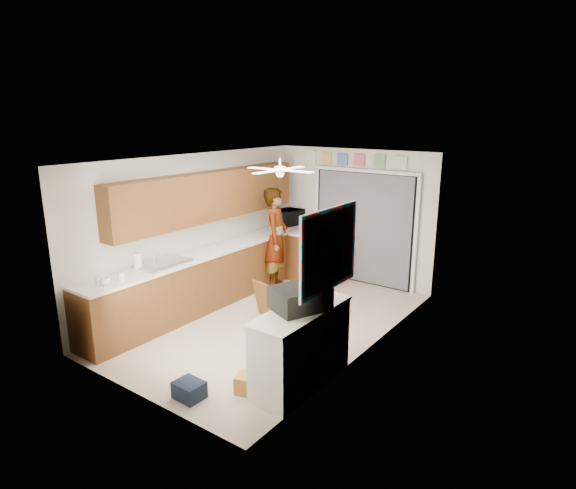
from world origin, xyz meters
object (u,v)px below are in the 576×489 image
Objects in this scene: suitcase at (300,298)px; cardboard_box at (251,384)px; paper_towel_roll at (138,261)px; man at (276,238)px; microwave at (288,217)px; navy_crate at (189,390)px; dog at (328,304)px; cup at (105,281)px.

suitcase is 1.14m from cardboard_box.
paper_towel_roll is 2.68m from man.
paper_towel_roll reaches higher than cardboard_box.
microwave is 4.92m from navy_crate.
man reaches higher than cardboard_box.
paper_towel_roll is at bearing 171.70° from cardboard_box.
cardboard_box is 0.18× the size of man.
dog is (-0.75, 1.88, -0.88)m from suitcase.
cup is at bearing -73.72° from paper_towel_roll.
man is (0.51, 2.63, -0.13)m from paper_towel_roll.
man is (0.31, 3.29, -0.06)m from cup.
suitcase is at bearing 58.05° from cardboard_box.
cup is at bearing 149.61° from man.
cardboard_box is at bearing -172.39° from man.
cup is (0.12, -4.27, -0.11)m from microwave.
cup is 0.38× the size of navy_crate.
cardboard_box is at bearing 8.14° from cup.
suitcase is at bearing -56.72° from dog.
cup is 0.51× the size of paper_towel_roll.
paper_towel_roll reaches higher than dog.
man is at bearing 122.54° from cardboard_box.
paper_towel_roll is 2.73m from suitcase.
cup reaches higher than dog.
man is at bearing 111.98° from navy_crate.
dog is (0.07, 2.89, 0.09)m from navy_crate.
cardboard_box is (2.41, -0.35, -0.95)m from paper_towel_roll.
microwave reaches higher than navy_crate.
dog is (-0.43, 2.39, 0.08)m from cardboard_box.
cup is 3.34m from dog.
paper_towel_roll is 2.62m from cardboard_box.
microwave is at bearing 91.60° from cup.
cardboard_box is at bearing -68.28° from dog.
dog is at bearing -117.64° from microwave.
cardboard_box is (2.33, -3.95, -0.99)m from microwave.
cup is 0.36× the size of cardboard_box.
cup is at bearing -166.77° from microwave.
cardboard_box is 3.63m from man.
cup is 0.70m from paper_towel_roll.
microwave is at bearing -0.88° from man.
microwave is at bearing 120.58° from cardboard_box.
cardboard_box is (-0.32, -0.51, -0.97)m from suitcase.
microwave is 4.34m from suitcase.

